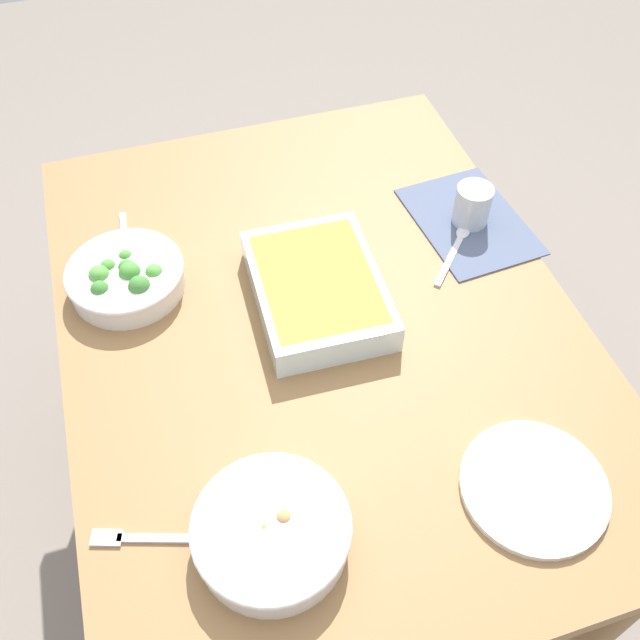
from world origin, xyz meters
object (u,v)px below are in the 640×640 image
object	(u,v)px
baking_dish	(318,288)
side_plate	(534,487)
fork_on_table	(143,538)
drink_cup	(472,207)
broccoli_bowl	(126,277)
spoon_by_broccoli	(126,252)
stew_bowl	(272,532)
spoon_by_stew	(258,514)
spoon_spare	(456,246)

from	to	relation	value
baking_dish	side_plate	bearing A→B (deg)	23.68
side_plate	fork_on_table	size ratio (longest dim) A/B	1.26
fork_on_table	drink_cup	bearing A→B (deg)	122.88
drink_cup	side_plate	xyz separation A→B (m)	(0.56, -0.15, -0.03)
broccoli_bowl	spoon_by_broccoli	bearing A→B (deg)	176.22
drink_cup	fork_on_table	distance (m)	0.86
fork_on_table	baking_dish	bearing A→B (deg)	134.05
stew_bowl	fork_on_table	distance (m)	0.19
stew_bowl	spoon_by_broccoli	world-z (taller)	stew_bowl
broccoli_bowl	fork_on_table	distance (m)	0.49
spoon_by_stew	spoon_spare	xyz separation A→B (m)	(-0.42, 0.50, 0.00)
drink_cup	baking_dish	bearing A→B (deg)	-72.69
baking_dish	spoon_by_broccoli	size ratio (longest dim) A/B	1.75
baking_dish	spoon_by_stew	distance (m)	0.42
spoon_by_stew	spoon_by_broccoli	distance (m)	0.60
drink_cup	broccoli_bowl	bearing A→B (deg)	-91.93
drink_cup	side_plate	world-z (taller)	drink_cup
broccoli_bowl	spoon_by_stew	xyz separation A→B (m)	(0.50, 0.12, -0.03)
side_plate	stew_bowl	bearing A→B (deg)	-95.56
spoon_by_stew	baking_dish	bearing A→B (deg)	151.18
spoon_by_stew	fork_on_table	size ratio (longest dim) A/B	1.00
baking_dish	spoon_by_broccoli	xyz separation A→B (m)	(-0.22, -0.32, -0.03)
fork_on_table	stew_bowl	bearing A→B (deg)	72.15
baking_dish	spoon_spare	xyz separation A→B (m)	(-0.05, 0.30, -0.03)
baking_dish	spoon_spare	world-z (taller)	baking_dish
spoon_by_broccoli	spoon_spare	distance (m)	0.64
broccoli_bowl	spoon_spare	distance (m)	0.63
broccoli_bowl	spoon_spare	xyz separation A→B (m)	(0.08, 0.62, -0.03)
broccoli_bowl	fork_on_table	size ratio (longest dim) A/B	1.23
spoon_by_stew	spoon_spare	size ratio (longest dim) A/B	1.23
baking_dish	spoon_by_broccoli	world-z (taller)	baking_dish
drink_cup	spoon_by_broccoli	bearing A→B (deg)	-99.74
side_plate	spoon_by_broccoli	size ratio (longest dim) A/B	1.25
spoon_spare	side_plate	bearing A→B (deg)	-11.34
baking_dish	spoon_spare	distance (m)	0.30
side_plate	spoon_by_stew	distance (m)	0.41
side_plate	fork_on_table	bearing A→B (deg)	-99.46
spoon_by_stew	drink_cup	bearing A→B (deg)	130.79
spoon_by_broccoli	baking_dish	bearing A→B (deg)	54.73
stew_bowl	spoon_by_broccoli	xyz separation A→B (m)	(-0.64, -0.12, -0.03)
baking_dish	fork_on_table	distance (m)	0.51
broccoli_bowl	spoon_by_broccoli	world-z (taller)	broccoli_bowl
broccoli_bowl	side_plate	world-z (taller)	broccoli_bowl
side_plate	broccoli_bowl	bearing A→B (deg)	-138.17
broccoli_bowl	spoon_by_stew	size ratio (longest dim) A/B	1.23
drink_cup	spoon_by_broccoli	xyz separation A→B (m)	(-0.11, -0.67, -0.03)
drink_cup	spoon_spare	distance (m)	0.09
side_plate	spoon_by_stew	xyz separation A→B (m)	(-0.08, -0.40, -0.00)
spoon_by_broccoli	fork_on_table	world-z (taller)	spoon_by_broccoli
spoon_spare	fork_on_table	distance (m)	0.78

